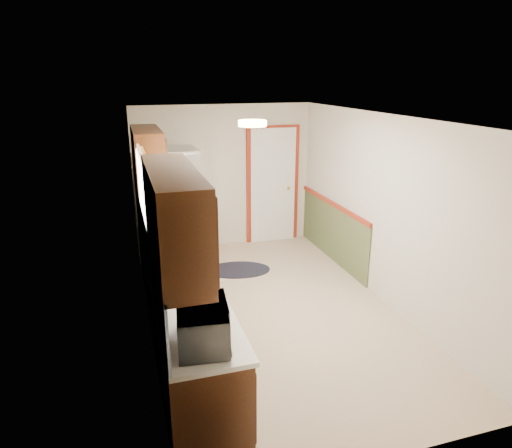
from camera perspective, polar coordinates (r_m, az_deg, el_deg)
room_shell at (r=5.43m, az=2.03°, el=0.49°), size 3.20×5.20×2.52m
kitchen_run at (r=5.05m, az=-10.39°, el=-5.95°), size 0.63×4.00×2.20m
back_wall_trim at (r=7.84m, az=3.67°, el=3.65°), size 1.12×2.30×2.08m
ceiling_fixture at (r=4.91m, az=-0.44°, el=12.48°), size 0.30×0.30×0.06m
microwave at (r=3.44m, az=-6.67°, el=-11.96°), size 0.37×0.58×0.37m
refrigerator at (r=7.25m, az=-10.11°, el=2.25°), size 0.77×0.76×1.79m
rug at (r=7.02m, az=-2.26°, el=-5.73°), size 1.09×0.82×0.01m
cooktop at (r=6.25m, az=-11.54°, el=0.13°), size 0.52×0.63×0.02m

